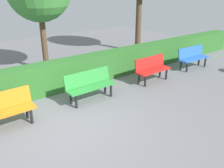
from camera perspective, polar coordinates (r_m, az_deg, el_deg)
ground_plane at (r=6.00m, az=-10.03°, el=-9.58°), size 22.03×22.03×0.00m
bench_blue at (r=10.32m, az=18.58°, el=6.18°), size 1.47×0.50×0.86m
bench_red at (r=8.50m, az=9.44°, el=3.74°), size 1.39×0.48×0.86m
bench_green at (r=7.01m, az=-5.27°, el=-0.06°), size 1.52×0.50×0.86m
bench_orange at (r=6.15m, az=-24.56°, el=-5.49°), size 1.44×0.49×0.86m
hedge_row at (r=7.98m, az=-10.35°, el=2.44°), size 18.03×0.60×0.95m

